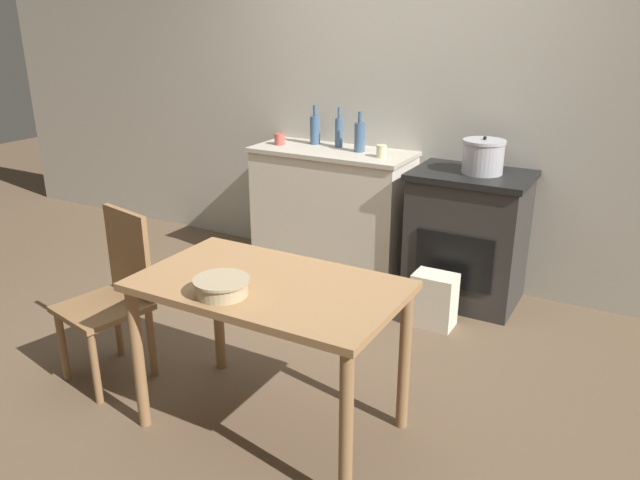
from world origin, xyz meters
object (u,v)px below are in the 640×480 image
object	(u,v)px
chair	(114,293)
bottle_mid_left	(339,132)
flour_sack	(434,300)
bottle_far_left	(360,136)
cup_center_left	(280,139)
cup_center	(382,151)
bottle_left	(315,129)
mixing_bowl_large	(222,286)
stove	(467,237)
stock_pot	(483,157)
work_table	(269,304)

from	to	relation	value
chair	bottle_mid_left	xyz separation A→B (m)	(0.32, 1.94, 0.57)
chair	bottle_mid_left	size ratio (longest dim) A/B	3.14
flour_sack	bottle_mid_left	distance (m)	1.44
flour_sack	bottle_far_left	xyz separation A→B (m)	(-0.79, 0.52, 0.87)
cup_center_left	bottle_far_left	bearing A→B (deg)	6.21
cup_center_left	cup_center	distance (m)	0.84
chair	bottle_left	bearing A→B (deg)	98.95
mixing_bowl_large	bottle_left	distance (m)	2.30
bottle_mid_left	cup_center_left	xyz separation A→B (m)	(-0.42, -0.14, -0.07)
mixing_bowl_large	bottle_mid_left	world-z (taller)	bottle_mid_left
bottle_mid_left	stove	bearing A→B (deg)	-6.68
stove	bottle_far_left	bearing A→B (deg)	176.66
bottle_far_left	bottle_mid_left	distance (m)	0.22
flour_sack	bottle_left	xyz separation A→B (m)	(-1.20, 0.60, 0.87)
bottle_left	cup_center	size ratio (longest dim) A/B	3.42
stock_pot	cup_center_left	world-z (taller)	stock_pot
bottle_left	bottle_mid_left	world-z (taller)	bottle_mid_left
stock_pot	mixing_bowl_large	bearing A→B (deg)	-104.69
stove	flour_sack	bearing A→B (deg)	-95.70
stove	flour_sack	size ratio (longest dim) A/B	2.60
stove	chair	xyz separation A→B (m)	(-1.35, -1.82, 0.02)
cup_center_left	bottle_left	bearing A→B (deg)	34.64
bottle_mid_left	cup_center_left	world-z (taller)	bottle_mid_left
bottle_mid_left	stock_pot	bearing A→B (deg)	-6.31
mixing_bowl_large	cup_center	distance (m)	1.99
stock_pot	bottle_left	world-z (taller)	bottle_left
cup_center_left	work_table	bearing A→B (deg)	-58.72
stove	bottle_mid_left	world-z (taller)	bottle_mid_left
bottle_mid_left	cup_center_left	distance (m)	0.45
stove	cup_center	distance (m)	0.81
flour_sack	bottle_far_left	size ratio (longest dim) A/B	1.22
bottle_mid_left	cup_center	bearing A→B (deg)	-20.96
bottle_left	bottle_mid_left	xyz separation A→B (m)	(0.21, -0.01, 0.00)
flour_sack	bottle_left	world-z (taller)	bottle_left
stock_pot	chair	bearing A→B (deg)	-127.80
stove	stock_pot	bearing A→B (deg)	0.27
chair	bottle_far_left	xyz separation A→B (m)	(0.52, 1.87, 0.57)
stove	flour_sack	world-z (taller)	stove
work_table	mixing_bowl_large	distance (m)	0.27
stove	bottle_mid_left	distance (m)	1.20
bottle_far_left	cup_center	world-z (taller)	bottle_far_left
stock_pot	stove	bearing A→B (deg)	-179.73
work_table	cup_center	world-z (taller)	cup_center
work_table	chair	bearing A→B (deg)	-179.73
bottle_mid_left	bottle_far_left	bearing A→B (deg)	-19.73
cup_center_left	chair	bearing A→B (deg)	-86.57
stove	stock_pot	xyz separation A→B (m)	(0.06, 0.00, 0.55)
stove	work_table	distance (m)	1.86
stove	chair	world-z (taller)	chair
chair	stock_pot	bearing A→B (deg)	64.40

